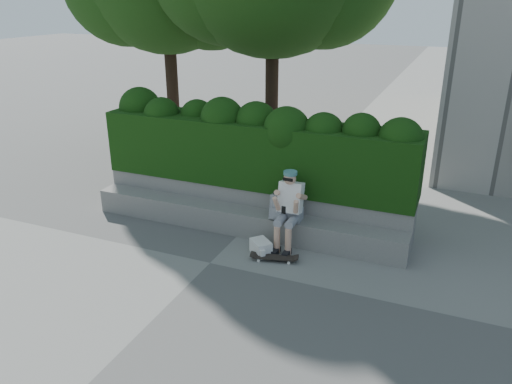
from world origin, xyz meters
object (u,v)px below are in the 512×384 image
at_px(person, 289,206).
at_px(backpack_ground, 261,247).
at_px(skateboard, 274,257).
at_px(backpack_plaid, 279,207).

bearing_deg(person, backpack_ground, -127.19).
distance_m(skateboard, backpack_ground, 0.34).
bearing_deg(person, backpack_plaid, 159.40).
xyz_separation_m(person, backpack_plaid, (-0.22, 0.08, -0.09)).
height_order(person, backpack_plaid, person).
relative_size(backpack_plaid, backpack_ground, 1.17).
bearing_deg(person, skateboard, -93.87).
bearing_deg(backpack_ground, backpack_plaid, 119.10).
relative_size(person, skateboard, 1.88).
xyz_separation_m(skateboard, backpack_plaid, (-0.18, 0.67, 0.60)).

